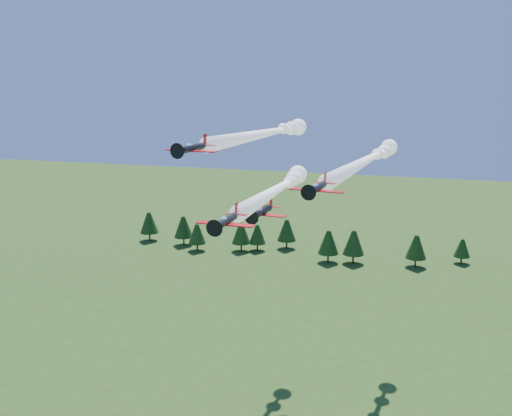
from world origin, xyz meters
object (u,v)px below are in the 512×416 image
(plane_slot, at_px, (262,212))
(plane_right, at_px, (368,160))
(plane_left, at_px, (267,133))
(plane_lead, at_px, (278,188))

(plane_slot, bearing_deg, plane_right, 65.15)
(plane_slot, bearing_deg, plane_left, 109.09)
(plane_lead, relative_size, plane_left, 0.89)
(plane_lead, distance_m, plane_slot, 11.12)
(plane_lead, bearing_deg, plane_right, 44.83)
(plane_left, relative_size, plane_slot, 5.81)
(plane_left, xyz_separation_m, plane_right, (19.63, 2.45, -4.88))
(plane_left, height_order, plane_right, plane_left)
(plane_lead, bearing_deg, plane_slot, -88.26)
(plane_right, bearing_deg, plane_left, -166.54)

